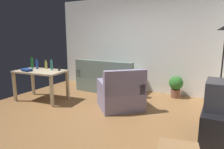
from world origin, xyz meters
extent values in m
cube|color=olive|center=(0.00, 0.00, -0.01)|extent=(5.20, 4.40, 0.02)
cube|color=white|center=(0.00, 2.20, 1.35)|extent=(5.20, 0.10, 2.70)
cube|color=slate|center=(-0.62, 1.65, 0.20)|extent=(1.77, 0.84, 0.40)
cube|color=slate|center=(-0.62, 1.31, 0.66)|extent=(1.77, 0.16, 0.52)
cube|color=slate|center=(0.18, 1.65, 0.51)|extent=(0.16, 0.84, 0.22)
cube|color=slate|center=(-1.43, 1.65, 0.51)|extent=(0.16, 0.84, 0.22)
cube|color=black|center=(2.25, 0.08, 0.24)|extent=(0.44, 1.10, 0.48)
cube|color=#2D2D33|center=(2.25, 0.08, 0.70)|extent=(0.40, 0.60, 0.44)
cylinder|color=black|center=(2.25, 0.98, 0.01)|extent=(0.26, 0.26, 0.03)
cylinder|color=black|center=(2.25, 0.98, 0.87)|extent=(0.03, 0.03, 1.68)
cube|color=#C6B28E|center=(-1.67, 0.07, 0.74)|extent=(1.27, 0.83, 0.04)
cube|color=tan|center=(-2.19, -0.30, 0.36)|extent=(0.07, 0.07, 0.72)
cube|color=tan|center=(-1.08, -0.18, 0.36)|extent=(0.07, 0.07, 0.72)
cube|color=tan|center=(-2.26, 0.31, 0.36)|extent=(0.07, 0.07, 0.72)
cube|color=tan|center=(-1.15, 0.43, 0.36)|extent=(0.07, 0.07, 0.72)
cylinder|color=brown|center=(1.24, 1.90, 0.11)|extent=(0.24, 0.24, 0.22)
sphere|color=#2D6B28|center=(1.24, 1.90, 0.39)|extent=(0.36, 0.36, 0.36)
cube|color=gray|center=(0.30, 0.52, 0.20)|extent=(1.23, 1.23, 0.40)
cube|color=slate|center=(0.53, 0.27, 0.66)|extent=(0.77, 0.73, 0.52)
cube|color=gray|center=(0.57, 0.77, 0.51)|extent=(0.69, 0.72, 0.22)
cube|color=gray|center=(0.03, 0.26, 0.51)|extent=(0.69, 0.72, 0.22)
cylinder|color=#1E722D|center=(-2.14, 0.23, 0.89)|extent=(0.06, 0.06, 0.26)
cylinder|color=#1E722D|center=(-2.14, 0.23, 1.04)|extent=(0.03, 0.03, 0.04)
cylinder|color=#2347A3|center=(-1.92, 0.19, 0.87)|extent=(0.06, 0.06, 0.23)
cylinder|color=#2347A3|center=(-1.92, 0.19, 1.01)|extent=(0.03, 0.03, 0.04)
cylinder|color=#BCB24C|center=(-1.70, 0.29, 0.86)|extent=(0.06, 0.06, 0.19)
cylinder|color=#BCB24C|center=(-1.70, 0.29, 0.97)|extent=(0.03, 0.03, 0.04)
cylinder|color=teal|center=(-1.46, 0.24, 0.88)|extent=(0.05, 0.05, 0.24)
cylinder|color=teal|center=(-1.46, 0.24, 1.02)|extent=(0.02, 0.02, 0.04)
cylinder|color=black|center=(-1.24, 0.26, 0.86)|extent=(0.06, 0.06, 0.20)
cylinder|color=black|center=(-1.24, 0.26, 0.98)|extent=(0.03, 0.03, 0.04)
cube|color=navy|center=(-1.90, -0.13, 0.77)|extent=(0.24, 0.20, 0.03)
cube|color=navy|center=(-1.89, -0.15, 0.80)|extent=(0.27, 0.21, 0.03)
camera|label=1|loc=(2.22, -3.43, 1.63)|focal=32.67mm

